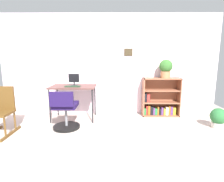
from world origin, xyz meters
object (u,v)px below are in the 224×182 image
object	(u,v)px
desk	(73,89)
monitor	(74,80)
bookshelf_low	(160,99)
keyboard	(73,86)
rocking_chair	(1,110)
potted_plant_floor	(218,118)
potted_plant_on_shelf	(166,68)
office_chair	(65,112)

from	to	relation	value
desk	monitor	xyz separation A→B (m)	(0.01, 0.06, 0.19)
desk	bookshelf_low	world-z (taller)	bookshelf_low
keyboard	rocking_chair	world-z (taller)	rocking_chair
desk	potted_plant_floor	xyz separation A→B (m)	(2.95, -0.52, -0.48)
bookshelf_low	monitor	bearing A→B (deg)	-173.21
monitor	potted_plant_on_shelf	distance (m)	2.10
keyboard	office_chair	size ratio (longest dim) A/B	0.42
monitor	office_chair	size ratio (longest dim) A/B	0.34
keyboard	potted_plant_floor	bearing A→B (deg)	-7.77
keyboard	potted_plant_floor	xyz separation A→B (m)	(2.93, -0.40, -0.55)
office_chair	rocking_chair	bearing A→B (deg)	-170.01
office_chair	potted_plant_on_shelf	size ratio (longest dim) A/B	1.82
monitor	keyboard	world-z (taller)	monitor
potted_plant_floor	desk	bearing A→B (deg)	169.92
rocking_chair	potted_plant_on_shelf	bearing A→B (deg)	17.90
office_chair	potted_plant_on_shelf	distance (m)	2.42
potted_plant_on_shelf	potted_plant_floor	size ratio (longest dim) A/B	1.07
rocking_chair	potted_plant_on_shelf	distance (m)	3.47
desk	office_chair	world-z (taller)	office_chair
rocking_chair	potted_plant_floor	bearing A→B (deg)	3.89
potted_plant_floor	rocking_chair	bearing A→B (deg)	-176.11
desk	office_chair	size ratio (longest dim) A/B	1.27
monitor	potted_plant_on_shelf	xyz separation A→B (m)	(2.08, 0.18, 0.25)
office_chair	bookshelf_low	distance (m)	2.22
desk	potted_plant_on_shelf	distance (m)	2.15
monitor	rocking_chair	distance (m)	1.51
desk	potted_plant_floor	world-z (taller)	desk
keyboard	potted_plant_on_shelf	bearing A→B (deg)	10.00
desk	monitor	size ratio (longest dim) A/B	3.75
bookshelf_low	rocking_chair	bearing A→B (deg)	-160.72
keyboard	potted_plant_on_shelf	world-z (taller)	potted_plant_on_shelf
potted_plant_on_shelf	potted_plant_floor	bearing A→B (deg)	-41.51
monitor	bookshelf_low	xyz separation A→B (m)	(1.98, 0.24, -0.50)
potted_plant_on_shelf	potted_plant_floor	xyz separation A→B (m)	(0.86, -0.77, -0.93)
keyboard	bookshelf_low	size ratio (longest dim) A/B	0.36
rocking_chair	monitor	bearing A→B (deg)	36.73
bookshelf_low	office_chair	bearing A→B (deg)	-156.03
office_chair	potted_plant_on_shelf	world-z (taller)	potted_plant_on_shelf
desk	bookshelf_low	size ratio (longest dim) A/B	1.08
desk	potted_plant_on_shelf	world-z (taller)	potted_plant_on_shelf
monitor	potted_plant_floor	distance (m)	3.07
potted_plant_on_shelf	monitor	bearing A→B (deg)	-174.99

